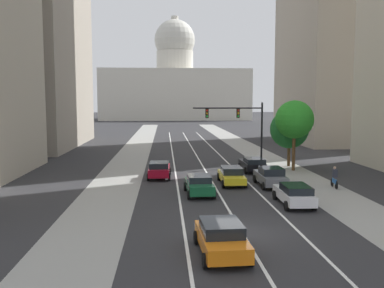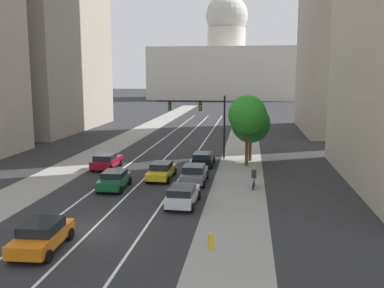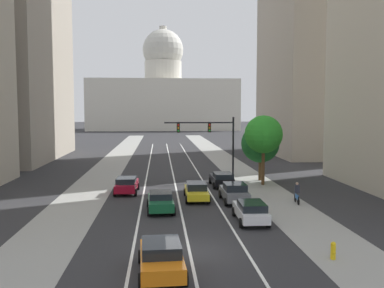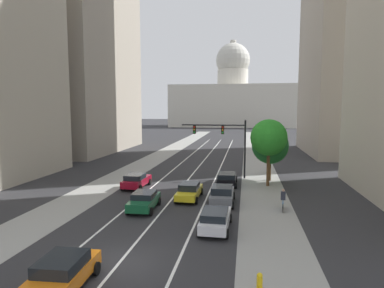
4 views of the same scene
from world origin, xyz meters
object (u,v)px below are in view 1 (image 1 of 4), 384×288
object	(u,v)px
car_gray	(270,176)
street_tree_mid_right	(289,129)
capitol_building	(175,87)
car_orange	(221,237)
car_crimson	(159,169)
car_yellow	(231,175)
car_black	(253,164)
traffic_signal_mast	(240,121)
cyclist	(335,177)
car_green	(199,184)
street_tree_far_right	(294,120)
car_white	(294,194)

from	to	relation	value
car_gray	street_tree_mid_right	world-z (taller)	street_tree_mid_right
capitol_building	car_orange	world-z (taller)	capitol_building
car_crimson	car_yellow	bearing A→B (deg)	-116.14
street_tree_mid_right	capitol_building	bearing A→B (deg)	94.50
car_black	traffic_signal_mast	world-z (taller)	traffic_signal_mast
traffic_signal_mast	cyclist	size ratio (longest dim) A/B	4.31
cyclist	street_tree_mid_right	bearing A→B (deg)	6.90
car_orange	car_gray	bearing A→B (deg)	-25.06
car_crimson	car_orange	size ratio (longest dim) A/B	0.98
cyclist	car_green	bearing A→B (deg)	103.70
street_tree_far_right	street_tree_mid_right	xyz separation A→B (m)	(0.34, 2.69, -1.12)
car_yellow	street_tree_far_right	size ratio (longest dim) A/B	0.68
car_green	street_tree_mid_right	size ratio (longest dim) A/B	0.71
capitol_building	traffic_signal_mast	xyz separation A→B (m)	(3.99, -114.10, -7.43)
car_crimson	car_gray	xyz separation A→B (m)	(8.98, -4.27, 0.03)
car_gray	cyclist	xyz separation A→B (m)	(4.85, -1.03, 0.05)
car_yellow	car_gray	size ratio (longest dim) A/B	1.05
car_yellow	cyclist	world-z (taller)	cyclist
car_crimson	car_black	world-z (taller)	car_crimson
car_white	capitol_building	bearing A→B (deg)	3.09
car_white	car_gray	distance (m)	6.15
car_green	street_tree_far_right	xyz separation A→B (m)	(10.19, 10.00, 4.27)
car_yellow	car_white	world-z (taller)	car_yellow
cyclist	car_black	bearing A→B (deg)	37.01
car_crimson	car_white	distance (m)	13.75
car_crimson	traffic_signal_mast	bearing A→B (deg)	-50.82
car_yellow	capitol_building	bearing A→B (deg)	1.47
car_crimson	traffic_signal_mast	world-z (taller)	traffic_signal_mast
capitol_building	cyclist	world-z (taller)	capitol_building
car_white	car_yellow	bearing A→B (deg)	23.50
street_tree_mid_right	car_black	bearing A→B (deg)	-144.55
car_yellow	car_crimson	size ratio (longest dim) A/B	1.08
car_orange	cyclist	size ratio (longest dim) A/B	2.56
car_crimson	street_tree_far_right	world-z (taller)	street_tree_far_right
car_white	car_orange	world-z (taller)	car_orange
car_white	street_tree_mid_right	world-z (taller)	street_tree_mid_right
car_yellow	street_tree_mid_right	size ratio (longest dim) A/B	0.79
car_crimson	car_gray	distance (m)	9.94
car_green	street_tree_far_right	distance (m)	14.90
car_white	car_black	xyz separation A→B (m)	(0.01, 12.98, 0.01)
car_yellow	traffic_signal_mast	distance (m)	10.76
car_green	street_tree_far_right	size ratio (longest dim) A/B	0.61
traffic_signal_mast	capitol_building	bearing A→B (deg)	92.00
car_green	car_yellow	bearing A→B (deg)	-40.85
car_crimson	car_orange	world-z (taller)	car_orange
car_black	traffic_signal_mast	xyz separation A→B (m)	(-0.50, 3.96, 3.97)
capitol_building	car_orange	distance (m)	139.90
traffic_signal_mast	street_tree_mid_right	distance (m)	5.17
car_crimson	car_green	bearing A→B (deg)	-154.89
capitol_building	car_green	bearing A→B (deg)	-90.67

